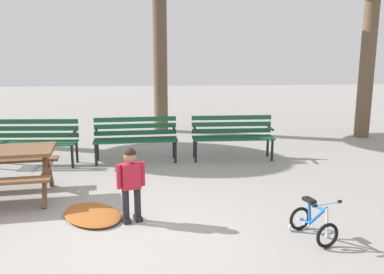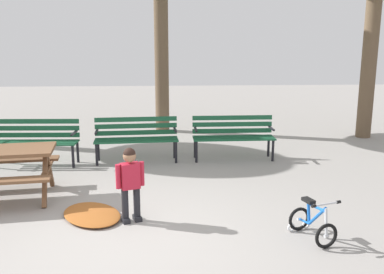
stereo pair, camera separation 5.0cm
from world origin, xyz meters
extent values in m
plane|color=gray|center=(0.00, 0.00, 0.00)|extent=(36.00, 36.00, 0.00)
cube|color=brown|center=(-2.12, 2.03, 0.45)|extent=(1.82, 0.47, 0.04)
cube|color=brown|center=(-1.25, 1.34, 0.36)|extent=(0.13, 0.57, 0.76)
cube|color=brown|center=(-1.31, 1.84, 0.36)|extent=(0.13, 0.57, 0.76)
cube|color=brown|center=(-1.28, 1.59, 0.42)|extent=(0.22, 1.10, 0.04)
cube|color=#195133|center=(-1.95, 3.49, 0.44)|extent=(1.60, 0.14, 0.03)
cube|color=#195133|center=(-1.96, 3.37, 0.44)|extent=(1.60, 0.14, 0.03)
cube|color=#195133|center=(-1.96, 3.25, 0.44)|extent=(1.60, 0.14, 0.03)
cube|color=#195133|center=(-1.97, 3.13, 0.44)|extent=(1.60, 0.14, 0.03)
cube|color=#195133|center=(-1.95, 3.53, 0.54)|extent=(1.60, 0.11, 0.09)
cube|color=#195133|center=(-1.95, 3.53, 0.67)|extent=(1.60, 0.11, 0.09)
cube|color=#195133|center=(-1.95, 3.53, 0.81)|extent=(1.60, 0.11, 0.09)
cylinder|color=black|center=(-1.22, 3.12, 0.22)|extent=(0.05, 0.05, 0.44)
cylinder|color=black|center=(-1.20, 3.48, 0.22)|extent=(0.05, 0.05, 0.44)
cube|color=black|center=(-1.21, 3.30, 0.62)|extent=(0.06, 0.40, 0.03)
cylinder|color=black|center=(-2.70, 3.54, 0.22)|extent=(0.05, 0.05, 0.44)
cube|color=#195133|center=(-0.07, 3.61, 0.44)|extent=(1.60, 0.17, 0.03)
cube|color=#195133|center=(-0.06, 3.49, 0.44)|extent=(1.60, 0.17, 0.03)
cube|color=#195133|center=(-0.06, 3.37, 0.44)|extent=(1.60, 0.17, 0.03)
cube|color=#195133|center=(-0.05, 3.25, 0.44)|extent=(1.60, 0.17, 0.03)
cube|color=#195133|center=(-0.07, 3.65, 0.54)|extent=(1.60, 0.15, 0.09)
cube|color=#195133|center=(-0.07, 3.65, 0.67)|extent=(1.60, 0.15, 0.09)
cube|color=#195133|center=(-0.07, 3.65, 0.81)|extent=(1.60, 0.15, 0.09)
cylinder|color=black|center=(0.70, 3.32, 0.22)|extent=(0.05, 0.05, 0.44)
cylinder|color=black|center=(0.68, 3.68, 0.22)|extent=(0.05, 0.05, 0.44)
cube|color=black|center=(0.69, 3.50, 0.62)|extent=(0.07, 0.40, 0.03)
cylinder|color=black|center=(-0.80, 3.22, 0.22)|extent=(0.05, 0.05, 0.44)
cylinder|color=black|center=(-0.82, 3.58, 0.22)|extent=(0.05, 0.05, 0.44)
cube|color=black|center=(-0.81, 3.40, 0.62)|extent=(0.07, 0.40, 0.03)
cube|color=#195133|center=(1.84, 3.68, 0.44)|extent=(1.60, 0.08, 0.03)
cube|color=#195133|center=(1.84, 3.56, 0.44)|extent=(1.60, 0.08, 0.03)
cube|color=#195133|center=(1.84, 3.44, 0.44)|extent=(1.60, 0.08, 0.03)
cube|color=#195133|center=(1.84, 3.32, 0.44)|extent=(1.60, 0.08, 0.03)
cube|color=#195133|center=(1.84, 3.72, 0.54)|extent=(1.60, 0.06, 0.09)
cube|color=#195133|center=(1.84, 3.72, 0.67)|extent=(1.60, 0.06, 0.09)
cube|color=#195133|center=(1.84, 3.72, 0.81)|extent=(1.60, 0.06, 0.09)
cylinder|color=black|center=(2.59, 3.34, 0.22)|extent=(0.05, 0.05, 0.44)
cylinder|color=black|center=(2.59, 3.70, 0.22)|extent=(0.05, 0.05, 0.44)
cube|color=black|center=(2.59, 3.52, 0.62)|extent=(0.04, 0.40, 0.03)
cylinder|color=black|center=(1.09, 3.33, 0.22)|extent=(0.05, 0.05, 0.44)
cylinder|color=black|center=(1.09, 3.69, 0.22)|extent=(0.05, 0.05, 0.44)
cube|color=black|center=(1.09, 3.51, 0.62)|extent=(0.04, 0.40, 0.03)
cylinder|color=black|center=(0.13, 0.60, 0.23)|extent=(0.09, 0.09, 0.45)
cube|color=black|center=(0.13, 0.60, 0.03)|extent=(0.14, 0.18, 0.06)
cylinder|color=black|center=(-0.02, 0.55, 0.23)|extent=(0.09, 0.09, 0.45)
cube|color=black|center=(-0.02, 0.55, 0.03)|extent=(0.14, 0.18, 0.06)
cube|color=#B71E33|center=(0.06, 0.57, 0.62)|extent=(0.27, 0.21, 0.34)
sphere|color=#996B4C|center=(0.06, 0.57, 0.89)|extent=(0.17, 0.17, 0.17)
sphere|color=black|center=(0.06, 0.57, 0.91)|extent=(0.16, 0.16, 0.16)
cylinder|color=#B71E33|center=(0.20, 0.63, 0.63)|extent=(0.07, 0.07, 0.32)
cylinder|color=#B71E33|center=(-0.09, 0.52, 0.63)|extent=(0.07, 0.07, 0.32)
torus|color=black|center=(2.33, -0.32, 0.15)|extent=(0.30, 0.13, 0.30)
cylinder|color=silver|center=(2.33, -0.32, 0.15)|extent=(0.06, 0.05, 0.04)
torus|color=black|center=(2.16, 0.18, 0.15)|extent=(0.30, 0.13, 0.30)
cylinder|color=silver|center=(2.16, 0.18, 0.15)|extent=(0.06, 0.05, 0.04)
torus|color=white|center=(2.27, 0.21, 0.05)|extent=(0.11, 0.06, 0.11)
torus|color=white|center=(2.06, 0.14, 0.05)|extent=(0.11, 0.06, 0.11)
cylinder|color=blue|center=(2.27, -0.15, 0.32)|extent=(0.13, 0.30, 0.32)
cylinder|color=blue|center=(2.22, 0.01, 0.30)|extent=(0.06, 0.08, 0.27)
cylinder|color=blue|center=(2.19, 0.08, 0.16)|extent=(0.09, 0.20, 0.05)
cylinder|color=silver|center=(2.32, -0.30, 0.31)|extent=(0.05, 0.08, 0.32)
cylinder|color=blue|center=(2.26, -0.13, 0.42)|extent=(0.13, 0.32, 0.05)
cube|color=black|center=(2.21, 0.03, 0.45)|extent=(0.14, 0.19, 0.04)
cylinder|color=silver|center=(2.31, -0.28, 0.52)|extent=(0.33, 0.13, 0.02)
cylinder|color=black|center=(2.47, -0.22, 0.52)|extent=(0.06, 0.05, 0.04)
cylinder|color=black|center=(2.15, -0.33, 0.52)|extent=(0.06, 0.05, 0.04)
ellipsoid|color=#9E5623|center=(-0.49, 0.75, 0.04)|extent=(1.12, 1.20, 0.07)
cylinder|color=brown|center=(0.41, 6.43, 1.88)|extent=(0.36, 0.36, 3.76)
cylinder|color=brown|center=(5.33, 5.40, 1.82)|extent=(0.35, 0.35, 3.64)
camera|label=1|loc=(0.49, -4.79, 2.32)|focal=40.75mm
camera|label=2|loc=(0.54, -4.79, 2.32)|focal=40.75mm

